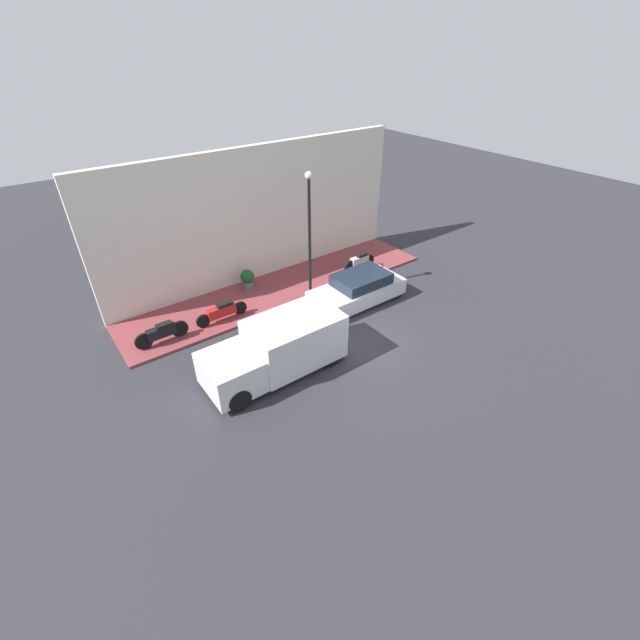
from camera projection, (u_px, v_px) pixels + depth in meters
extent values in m
plane|color=#2D2D33|center=(351.00, 342.00, 15.95)|extent=(60.00, 60.00, 0.00)
cube|color=brown|center=(282.00, 289.00, 19.14)|extent=(3.05, 14.23, 0.11)
cube|color=silver|center=(258.00, 216.00, 18.63)|extent=(0.30, 14.23, 5.86)
cube|color=silver|center=(357.00, 292.00, 18.00)|extent=(1.73, 4.13, 0.67)
cube|color=#192333|center=(361.00, 279.00, 17.78)|extent=(1.53, 2.27, 0.46)
cylinder|color=black|center=(338.00, 317.00, 16.82)|extent=(0.20, 0.60, 0.60)
cylinder|color=black|center=(316.00, 301.00, 17.81)|extent=(0.20, 0.60, 0.60)
cylinder|color=black|center=(396.00, 292.00, 18.40)|extent=(0.20, 0.60, 0.60)
cylinder|color=black|center=(373.00, 279.00, 19.40)|extent=(0.20, 0.60, 0.60)
cube|color=silver|center=(295.00, 339.00, 14.41)|extent=(1.93, 3.10, 1.63)
cube|color=silver|center=(231.00, 372.00, 13.37)|extent=(1.84, 1.67, 1.14)
cube|color=#192333|center=(223.00, 368.00, 13.07)|extent=(1.64, 0.92, 0.46)
cylinder|color=black|center=(239.00, 400.00, 12.94)|extent=(0.22, 0.76, 0.76)
cylinder|color=black|center=(215.00, 370.00, 14.05)|extent=(0.22, 0.76, 0.76)
cylinder|color=black|center=(331.00, 356.00, 14.67)|extent=(0.22, 0.76, 0.76)
cylinder|color=black|center=(303.00, 333.00, 15.78)|extent=(0.22, 0.76, 0.76)
cube|color=black|center=(161.00, 332.00, 15.53)|extent=(0.30, 1.05, 0.37)
cube|color=black|center=(164.00, 325.00, 15.47)|extent=(0.27, 0.57, 0.12)
cylinder|color=black|center=(144.00, 341.00, 15.28)|extent=(0.10, 0.64, 0.64)
cylinder|color=black|center=(180.00, 329.00, 15.94)|extent=(0.10, 0.64, 0.64)
cube|color=#B21E1E|center=(222.00, 311.00, 16.73)|extent=(0.30, 1.15, 0.39)
cube|color=black|center=(224.00, 304.00, 16.67)|extent=(0.27, 0.63, 0.12)
cylinder|color=black|center=(203.00, 321.00, 16.43)|extent=(0.10, 0.55, 0.55)
cylinder|color=black|center=(240.00, 308.00, 17.21)|extent=(0.10, 0.55, 0.55)
cube|color=#B7B7BF|center=(359.00, 261.00, 20.19)|extent=(0.30, 0.94, 0.44)
cube|color=black|center=(362.00, 255.00, 20.09)|extent=(0.27, 0.52, 0.12)
cylinder|color=black|center=(350.00, 267.00, 20.01)|extent=(0.10, 0.67, 0.67)
cylinder|color=black|center=(368.00, 261.00, 20.56)|extent=(0.10, 0.67, 0.67)
cylinder|color=black|center=(310.00, 241.00, 17.15)|extent=(0.12, 0.12, 5.04)
sphere|color=silver|center=(309.00, 175.00, 15.68)|extent=(0.29, 0.29, 0.29)
cylinder|color=slate|center=(248.00, 285.00, 18.97)|extent=(0.41, 0.41, 0.35)
sphere|color=#195123|center=(247.00, 277.00, 18.73)|extent=(0.61, 0.61, 0.61)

